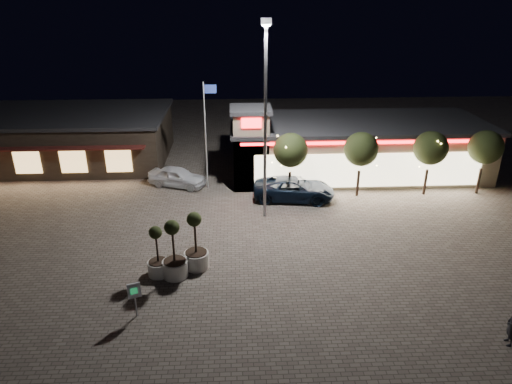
{
  "coord_description": "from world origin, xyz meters",
  "views": [
    {
      "loc": [
        0.08,
        -19.22,
        13.6
      ],
      "look_at": [
        1.33,
        6.0,
        2.61
      ],
      "focal_mm": 32.0,
      "sensor_mm": 36.0,
      "label": 1
    }
  ],
  "objects_px": {
    "planter_left": "(174,259)",
    "valet_sign": "(134,293)",
    "white_sedan": "(177,177)",
    "planter_mid": "(158,260)",
    "pickup_truck": "(294,189)"
  },
  "relations": [
    {
      "from": "planter_left",
      "to": "valet_sign",
      "type": "bearing_deg",
      "value": -113.66
    },
    {
      "from": "white_sedan",
      "to": "planter_mid",
      "type": "bearing_deg",
      "value": -157.85
    },
    {
      "from": "white_sedan",
      "to": "planter_mid",
      "type": "distance_m",
      "value": 12.16
    },
    {
      "from": "pickup_truck",
      "to": "white_sedan",
      "type": "xyz_separation_m",
      "value": [
        -8.64,
        2.89,
        -0.04
      ]
    },
    {
      "from": "planter_mid",
      "to": "white_sedan",
      "type": "bearing_deg",
      "value": 91.59
    },
    {
      "from": "planter_left",
      "to": "planter_mid",
      "type": "xyz_separation_m",
      "value": [
        -0.88,
        0.18,
        -0.13
      ]
    },
    {
      "from": "planter_left",
      "to": "valet_sign",
      "type": "relative_size",
      "value": 1.82
    },
    {
      "from": "pickup_truck",
      "to": "planter_mid",
      "type": "distance_m",
      "value": 12.44
    },
    {
      "from": "pickup_truck",
      "to": "valet_sign",
      "type": "bearing_deg",
      "value": 152.76
    },
    {
      "from": "pickup_truck",
      "to": "planter_left",
      "type": "distance_m",
      "value": 12.01
    },
    {
      "from": "planter_left",
      "to": "planter_mid",
      "type": "height_order",
      "value": "planter_left"
    },
    {
      "from": "planter_left",
      "to": "valet_sign",
      "type": "distance_m",
      "value": 3.51
    },
    {
      "from": "white_sedan",
      "to": "planter_left",
      "type": "distance_m",
      "value": 12.4
    },
    {
      "from": "planter_left",
      "to": "planter_mid",
      "type": "relative_size",
      "value": 1.15
    },
    {
      "from": "pickup_truck",
      "to": "planter_left",
      "type": "height_order",
      "value": "planter_left"
    }
  ]
}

